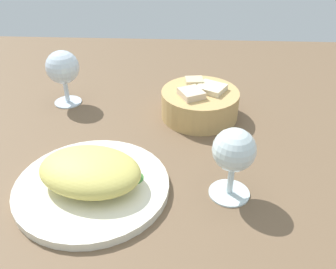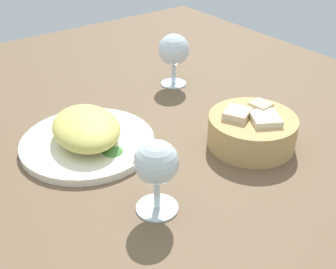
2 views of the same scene
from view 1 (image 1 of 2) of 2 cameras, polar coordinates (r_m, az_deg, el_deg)
name	(u,v)px [view 1 (image 1 of 2)]	position (r cm, az deg, el deg)	size (l,w,h in cm)	color
ground_plane	(123,177)	(65.70, -6.93, -6.53)	(140.00, 140.00, 2.00)	brown
plate	(92,187)	(62.00, -11.51, -7.83)	(24.90, 24.90, 1.40)	white
omelette	(90,171)	(59.96, -11.85, -5.49)	(16.55, 12.03, 5.09)	#D2C660
lettuce_garnish	(132,175)	(61.30, -5.48, -6.25)	(3.74, 3.74, 1.07)	#45843A
bread_basket	(200,103)	(79.48, 4.91, 4.84)	(16.30, 16.30, 7.27)	tan
wine_glass_near	(234,154)	(56.47, 10.01, -2.93)	(6.65, 6.65, 11.97)	silver
wine_glass_far	(63,69)	(85.60, -15.78, 9.57)	(7.28, 7.28, 12.37)	silver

